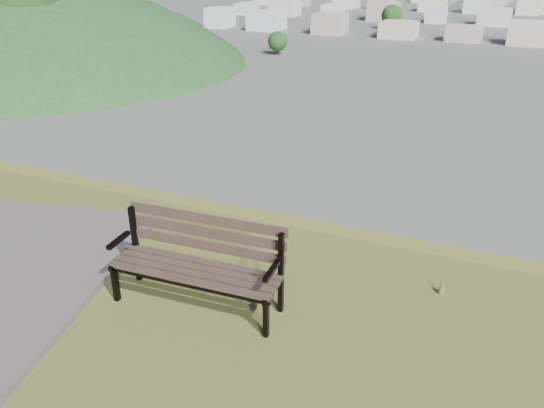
% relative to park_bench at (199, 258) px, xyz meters
% --- Properties ---
extents(park_bench, '(1.79, 0.65, 0.92)m').
position_rel_park_bench_xyz_m(park_bench, '(0.00, 0.00, 0.00)').
color(park_bench, '#432F26').
rests_on(park_bench, hilltop_mesa).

